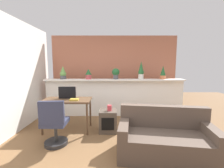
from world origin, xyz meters
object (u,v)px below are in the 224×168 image
(vase_on_shelf, at_px, (109,108))
(book_on_desk, at_px, (74,100))
(potted_plant_0, at_px, (62,73))
(potted_plant_4, at_px, (162,73))
(couch, at_px, (164,139))
(potted_plant_3, at_px, (140,71))
(tv_monitor, at_px, (66,93))
(potted_plant_2, at_px, (115,73))
(office_chair, at_px, (54,127))
(desk, at_px, (66,103))
(side_cube_shelf, at_px, (107,121))
(potted_plant_1, at_px, (88,74))

(vase_on_shelf, bearing_deg, book_on_desk, -176.94)
(potted_plant_0, relative_size, potted_plant_4, 0.98)
(book_on_desk, distance_m, couch, 2.02)
(couch, bearing_deg, potted_plant_3, 91.18)
(couch, bearing_deg, tv_monitor, 151.38)
(potted_plant_0, bearing_deg, potted_plant_4, 0.63)
(potted_plant_2, xyz_separation_m, book_on_desk, (-0.96, -1.15, -0.54))
(tv_monitor, distance_m, office_chair, 0.94)
(potted_plant_2, relative_size, tv_monitor, 0.79)
(potted_plant_0, relative_size, desk, 0.35)
(potted_plant_0, distance_m, potted_plant_2, 1.57)
(desk, xyz_separation_m, side_cube_shelf, (0.96, -0.06, -0.42))
(potted_plant_1, bearing_deg, couch, -51.24)
(potted_plant_4, bearing_deg, desk, -157.37)
(side_cube_shelf, distance_m, couch, 1.37)
(potted_plant_3, xyz_separation_m, potted_plant_4, (0.66, 0.02, -0.05))
(book_on_desk, bearing_deg, side_cube_shelf, 4.33)
(couch, bearing_deg, vase_on_shelf, 136.30)
(potted_plant_2, bearing_deg, potted_plant_1, -177.28)
(potted_plant_0, height_order, potted_plant_1, potted_plant_0)
(desk, relative_size, couch, 0.67)
(desk, distance_m, office_chair, 0.77)
(office_chair, distance_m, book_on_desk, 0.75)
(potted_plant_0, relative_size, office_chair, 0.43)
(vase_on_shelf, bearing_deg, tv_monitor, 171.35)
(vase_on_shelf, distance_m, couch, 1.36)
(potted_plant_0, distance_m, side_cube_shelf, 2.04)
(potted_plant_1, bearing_deg, potted_plant_3, 2.03)
(potted_plant_2, bearing_deg, potted_plant_3, 1.30)
(potted_plant_1, relative_size, book_on_desk, 1.60)
(potted_plant_2, distance_m, potted_plant_4, 1.41)
(potted_plant_3, xyz_separation_m, office_chair, (-1.95, -1.77, -0.98))
(tv_monitor, relative_size, couch, 0.25)
(side_cube_shelf, height_order, vase_on_shelf, vase_on_shelf)
(potted_plant_4, relative_size, desk, 0.36)
(potted_plant_1, distance_m, book_on_desk, 1.24)
(office_chair, bearing_deg, desk, 87.01)
(desk, distance_m, side_cube_shelf, 1.04)
(tv_monitor, bearing_deg, vase_on_shelf, -8.65)
(potted_plant_3, bearing_deg, couch, -88.82)
(office_chair, bearing_deg, vase_on_shelf, 31.90)
(potted_plant_0, xyz_separation_m, potted_plant_1, (0.76, -0.04, -0.02))
(office_chair, xyz_separation_m, book_on_desk, (0.24, 0.60, 0.38))
(potted_plant_4, height_order, vase_on_shelf, potted_plant_4)
(potted_plant_1, bearing_deg, potted_plant_4, 1.94)
(couch, bearing_deg, book_on_desk, 153.41)
(potted_plant_0, distance_m, potted_plant_1, 0.76)
(potted_plant_3, bearing_deg, potted_plant_2, -178.70)
(potted_plant_4, relative_size, book_on_desk, 2.07)
(side_cube_shelf, bearing_deg, office_chair, -146.59)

